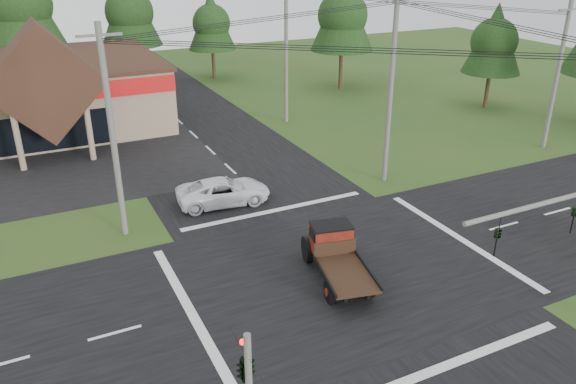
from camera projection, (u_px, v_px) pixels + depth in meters
ground at (340, 271)px, 25.42m from camera, size 120.00×120.00×0.00m
road_ns at (340, 271)px, 25.42m from camera, size 12.00×120.00×0.02m
road_ew at (340, 271)px, 25.42m from camera, size 120.00×12.00×0.02m
traffic_signal_corner at (245, 357)px, 14.97m from camera, size 0.53×2.48×4.40m
utility_pole_nw at (112, 133)px, 26.56m from camera, size 2.00×0.30×10.50m
utility_pole_ne at (391, 87)px, 32.80m from camera, size 2.00×0.30×11.50m
utility_pole_far at (557, 75)px, 38.70m from camera, size 2.00×0.30×10.20m
utility_pole_n at (286, 52)px, 44.34m from camera, size 2.00×0.30×11.20m
tree_row_c at (19, 1)px, 51.45m from camera, size 7.28×7.28×13.13m
tree_row_d at (129, 10)px, 56.84m from camera, size 6.16×6.16×11.11m
tree_row_e at (211, 21)px, 58.97m from camera, size 5.04×5.04×9.09m
tree_side_ne at (343, 13)px, 54.25m from camera, size 6.16×6.16×11.11m
tree_side_e_near at (495, 39)px, 48.18m from camera, size 5.04×5.04×9.09m
antique_flatbed_truck at (338, 257)px, 24.39m from camera, size 3.13×5.63×2.22m
white_pickup at (224, 191)px, 31.79m from camera, size 5.51×3.00×1.47m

